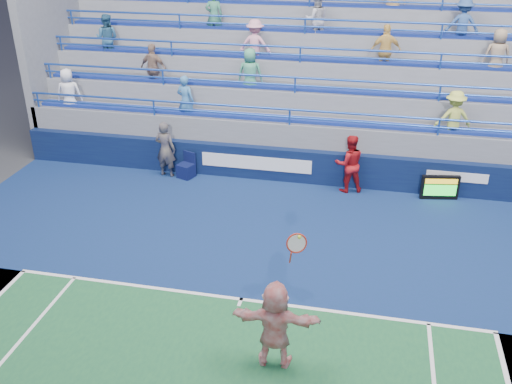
% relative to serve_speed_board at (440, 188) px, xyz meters
% --- Properties ---
extents(ground, '(120.00, 120.00, 0.00)m').
position_rel_serve_speed_board_xyz_m(ground, '(-4.73, -6.13, -0.40)').
color(ground, '#333538').
extents(sponsor_wall, '(18.00, 0.32, 1.10)m').
position_rel_serve_speed_board_xyz_m(sponsor_wall, '(-4.72, 0.37, 0.16)').
color(sponsor_wall, '#0A133B').
rests_on(sponsor_wall, ground).
extents(bleacher_stand, '(18.00, 5.60, 6.13)m').
position_rel_serve_speed_board_xyz_m(bleacher_stand, '(-4.73, 4.14, 1.15)').
color(bleacher_stand, slate).
rests_on(bleacher_stand, ground).
extents(serve_speed_board, '(1.14, 0.31, 0.78)m').
position_rel_serve_speed_board_xyz_m(serve_speed_board, '(0.00, 0.00, 0.00)').
color(serve_speed_board, black).
rests_on(serve_speed_board, ground).
extents(judge_chair, '(0.61, 0.63, 0.84)m').
position_rel_serve_speed_board_xyz_m(judge_chair, '(-8.02, -0.06, -0.12)').
color(judge_chair, '#0C133D').
rests_on(judge_chair, ground).
extents(tennis_player, '(1.73, 0.63, 2.95)m').
position_rel_serve_speed_board_xyz_m(tennis_player, '(-3.64, -7.92, 0.53)').
color(tennis_player, white).
rests_on(tennis_player, ground).
extents(line_judge, '(0.73, 0.52, 1.88)m').
position_rel_serve_speed_board_xyz_m(line_judge, '(-8.68, -0.07, 0.54)').
color(line_judge, '#131536').
rests_on(line_judge, ground).
extents(ball_girl, '(1.06, 0.93, 1.85)m').
position_rel_serve_speed_board_xyz_m(ball_girl, '(-2.76, 0.02, 0.53)').
color(ball_girl, '#A61318').
rests_on(ball_girl, ground).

